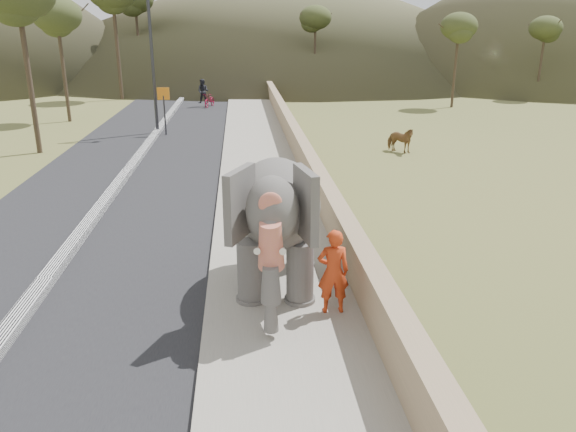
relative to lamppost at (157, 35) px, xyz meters
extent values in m
plane|color=olive|center=(4.69, -18.57, -4.87)|extent=(160.00, 160.00, 0.00)
cube|color=black|center=(-0.31, -8.57, -4.86)|extent=(7.00, 120.00, 0.03)
cube|color=black|center=(-0.31, -8.57, -4.76)|extent=(0.35, 120.00, 0.22)
cube|color=#9E9687|center=(4.69, -8.57, -4.80)|extent=(3.00, 120.00, 0.15)
cube|color=tan|center=(6.34, -8.57, -4.32)|extent=(0.30, 120.00, 1.10)
cylinder|color=#333237|center=(-0.31, 0.00, -0.87)|extent=(0.16, 0.16, 8.00)
cylinder|color=#2D2D33|center=(0.19, -0.61, -3.87)|extent=(0.08, 0.08, 2.00)
cube|color=orange|center=(0.19, -0.61, -2.77)|extent=(0.60, 0.05, 0.60)
imported|color=brown|center=(10.98, -5.62, -4.31)|extent=(1.39, 1.35, 1.12)
imported|color=#AFB1B6|center=(22.07, 17.95, -4.15)|extent=(4.36, 2.05, 1.44)
cube|color=silver|center=(31.37, 17.36, -3.32)|extent=(11.28, 4.77, 3.10)
cone|color=brown|center=(9.69, 51.43, 2.13)|extent=(80.00, 80.00, 14.00)
imported|color=#BE3614|center=(5.64, -20.05, -3.89)|extent=(0.61, 0.40, 1.67)
imported|color=maroon|center=(1.95, 9.63, -4.41)|extent=(1.10, 1.88, 0.93)
imported|color=black|center=(1.54, 9.63, -3.80)|extent=(0.94, 0.82, 1.64)
camera|label=1|loc=(3.97, -29.56, 0.49)|focal=35.00mm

